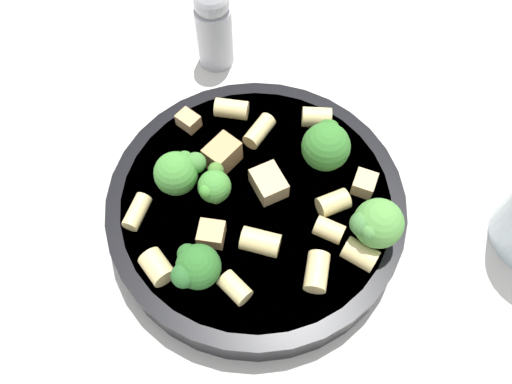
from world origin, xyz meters
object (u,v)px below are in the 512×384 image
at_px(chicken_chunk_0, 211,234).
at_px(rigatoni_5, 317,272).
at_px(chicken_chunk_4, 222,154).
at_px(rigatoni_3, 260,242).
at_px(rigatoni_7, 157,267).
at_px(pasta_bowl, 256,206).
at_px(rigatoni_9, 235,288).
at_px(rigatoni_6, 329,230).
at_px(rigatoni_2, 137,212).
at_px(chicken_chunk_1, 269,183).
at_px(pepper_shaker, 214,26).
at_px(rigatoni_10, 259,131).
at_px(broccoli_floret_0, 178,172).
at_px(rigatoni_4, 317,117).
at_px(rigatoni_8, 231,109).
at_px(rigatoni_1, 333,203).
at_px(broccoli_floret_2, 214,186).
at_px(broccoli_floret_4, 377,220).
at_px(chicken_chunk_3, 188,121).
at_px(broccoli_floret_1, 326,144).
at_px(chicken_chunk_2, 364,184).
at_px(rigatoni_0, 360,254).
at_px(broccoli_floret_3, 195,267).

bearing_deg(chicken_chunk_0, rigatoni_5, -89.64).
distance_m(chicken_chunk_0, chicken_chunk_4, 0.07).
xyz_separation_m(rigatoni_3, rigatoni_7, (-0.05, 0.06, 0.00)).
bearing_deg(pasta_bowl, chicken_chunk_0, 157.47).
bearing_deg(rigatoni_9, rigatoni_6, -35.57).
relative_size(rigatoni_5, rigatoni_6, 1.29).
height_order(rigatoni_2, chicken_chunk_1, chicken_chunk_1).
bearing_deg(pepper_shaker, rigatoni_10, -138.48).
distance_m(broccoli_floret_0, rigatoni_4, 0.13).
bearing_deg(chicken_chunk_0, rigatoni_8, 15.74).
xyz_separation_m(rigatoni_2, rigatoni_10, (0.11, -0.06, 0.00)).
height_order(rigatoni_3, rigatoni_7, same).
xyz_separation_m(rigatoni_1, chicken_chunk_0, (-0.06, 0.08, -0.00)).
distance_m(broccoli_floret_2, rigatoni_2, 0.06).
xyz_separation_m(rigatoni_4, pepper_shaker, (0.06, 0.12, 0.00)).
distance_m(broccoli_floret_4, chicken_chunk_3, 0.18).
bearing_deg(chicken_chunk_1, broccoli_floret_2, 122.97).
height_order(rigatoni_6, pepper_shaker, pepper_shaker).
bearing_deg(pepper_shaker, chicken_chunk_3, -167.47).
xyz_separation_m(broccoli_floret_1, broccoli_floret_2, (-0.06, 0.07, -0.01)).
height_order(rigatoni_8, chicken_chunk_2, rigatoni_8).
relative_size(pasta_bowl, rigatoni_9, 10.52).
bearing_deg(rigatoni_9, chicken_chunk_4, 28.16).
distance_m(broccoli_floret_4, rigatoni_4, 0.11).
distance_m(rigatoni_2, chicken_chunk_4, 0.08).
height_order(broccoli_floret_1, chicken_chunk_1, broccoli_floret_1).
height_order(rigatoni_1, rigatoni_3, rigatoni_3).
xyz_separation_m(broccoli_floret_2, rigatoni_9, (-0.06, -0.04, -0.01)).
relative_size(broccoli_floret_0, rigatoni_9, 1.63).
xyz_separation_m(rigatoni_5, chicken_chunk_2, (0.08, -0.01, -0.00)).
distance_m(rigatoni_0, rigatoni_2, 0.17).
bearing_deg(broccoli_floret_1, broccoli_floret_0, 123.15).
bearing_deg(rigatoni_10, chicken_chunk_1, -150.19).
bearing_deg(rigatoni_3, broccoli_floret_4, -62.22).
relative_size(broccoli_floret_0, rigatoni_7, 1.60).
height_order(rigatoni_0, rigatoni_6, rigatoni_0).
xyz_separation_m(pasta_bowl, rigatoni_10, (0.06, 0.02, 0.02)).
height_order(rigatoni_0, rigatoni_8, same).
relative_size(rigatoni_3, chicken_chunk_1, 1.03).
bearing_deg(broccoli_floret_2, chicken_chunk_0, -160.26).
bearing_deg(rigatoni_0, rigatoni_7, 115.64).
bearing_deg(rigatoni_7, chicken_chunk_1, -27.48).
height_order(broccoli_floret_3, pepper_shaker, pepper_shaker).
distance_m(pasta_bowl, rigatoni_6, 0.07).
height_order(broccoli_floret_2, chicken_chunk_4, broccoli_floret_2).
relative_size(rigatoni_9, chicken_chunk_3, 1.25).
relative_size(broccoli_floret_2, rigatoni_5, 1.12).
bearing_deg(rigatoni_0, rigatoni_8, 57.69).
distance_m(rigatoni_1, pepper_shaker, 0.21).
distance_m(rigatoni_10, chicken_chunk_4, 0.04).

